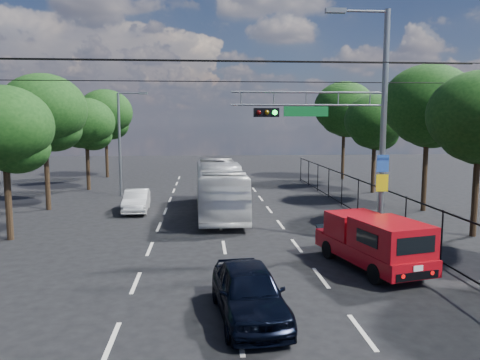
{
  "coord_description": "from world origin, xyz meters",
  "views": [
    {
      "loc": [
        -0.83,
        -10.57,
        5.1
      ],
      "look_at": [
        0.63,
        7.71,
        2.8
      ],
      "focal_mm": 35.0,
      "sensor_mm": 36.0,
      "label": 1
    }
  ],
  "objects": [
    {
      "name": "white_van",
      "position": [
        -4.62,
        16.05,
        0.62
      ],
      "size": [
        1.48,
        3.82,
        1.24
      ],
      "primitive_type": "imported",
      "rotation": [
        0.0,
        0.0,
        0.05
      ],
      "color": "silver",
      "rests_on": "ground"
    },
    {
      "name": "fence_right",
      "position": [
        7.6,
        12.17,
        1.03
      ],
      "size": [
        0.06,
        34.03,
        2.0
      ],
      "color": "black",
      "rests_on": "ground"
    },
    {
      "name": "tree_right_b",
      "position": [
        11.22,
        9.02,
        5.06
      ],
      "size": [
        4.5,
        4.5,
        7.31
      ],
      "color": "black",
      "rests_on": "ground"
    },
    {
      "name": "tree_left_d",
      "position": [
        -9.38,
        25.02,
        4.72
      ],
      "size": [
        4.2,
        4.2,
        6.83
      ],
      "color": "black",
      "rests_on": "ground"
    },
    {
      "name": "red_pickup",
      "position": [
        5.02,
        4.81,
        1.0
      ],
      "size": [
        2.93,
        5.29,
        1.87
      ],
      "color": "black",
      "rests_on": "ground"
    },
    {
      "name": "signal_mast",
      "position": [
        5.28,
        7.99,
        5.24
      ],
      "size": [
        6.43,
        0.39,
        9.5
      ],
      "color": "slate",
      "rests_on": "ground"
    },
    {
      "name": "tree_left_e",
      "position": [
        -9.58,
        33.02,
        5.53
      ],
      "size": [
        4.92,
        4.92,
        7.99
      ],
      "color": "black",
      "rests_on": "ground"
    },
    {
      "name": "tree_right_c",
      "position": [
        11.82,
        15.02,
        5.73
      ],
      "size": [
        5.1,
        5.1,
        8.29
      ],
      "color": "black",
      "rests_on": "ground"
    },
    {
      "name": "tree_left_b",
      "position": [
        -9.18,
        10.02,
        4.58
      ],
      "size": [
        4.08,
        4.08,
        6.63
      ],
      "color": "black",
      "rests_on": "ground"
    },
    {
      "name": "ground",
      "position": [
        0.0,
        0.0,
        0.0
      ],
      "size": [
        120.0,
        120.0,
        0.0
      ],
      "primitive_type": "plane",
      "color": "black",
      "rests_on": "ground"
    },
    {
      "name": "lane_markings",
      "position": [
        -0.0,
        14.0,
        0.01
      ],
      "size": [
        6.12,
        38.0,
        0.01
      ],
      "color": "beige",
      "rests_on": "ground"
    },
    {
      "name": "tree_right_e",
      "position": [
        11.62,
        30.02,
        5.94
      ],
      "size": [
        5.28,
        5.28,
        8.58
      ],
      "color": "black",
      "rests_on": "ground"
    },
    {
      "name": "white_bus",
      "position": [
        0.07,
        15.16,
        1.43
      ],
      "size": [
        2.58,
        10.3,
        2.86
      ],
      "primitive_type": "imported",
      "rotation": [
        0.0,
        0.0,
        0.02
      ],
      "color": "silver",
      "rests_on": "ground"
    },
    {
      "name": "navy_hatchback",
      "position": [
        0.33,
        1.05,
        0.71
      ],
      "size": [
        2.04,
        4.29,
        1.41
      ],
      "primitive_type": "imported",
      "rotation": [
        0.0,
        0.0,
        0.09
      ],
      "color": "black",
      "rests_on": "ground"
    },
    {
      "name": "tree_left_c",
      "position": [
        -9.78,
        17.02,
        5.4
      ],
      "size": [
        4.8,
        4.8,
        7.8
      ],
      "color": "black",
      "rests_on": "ground"
    },
    {
      "name": "tree_right_d",
      "position": [
        11.42,
        22.02,
        4.85
      ],
      "size": [
        4.32,
        4.32,
        7.02
      ],
      "color": "black",
      "rests_on": "ground"
    },
    {
      "name": "utility_wires",
      "position": [
        0.0,
        8.83,
        7.23
      ],
      "size": [
        22.0,
        5.04,
        0.74
      ],
      "color": "black",
      "rests_on": "ground"
    },
    {
      "name": "streetlight_left",
      "position": [
        -6.33,
        22.0,
        3.94
      ],
      "size": [
        2.09,
        0.22,
        7.08
      ],
      "color": "slate",
      "rests_on": "ground"
    }
  ]
}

